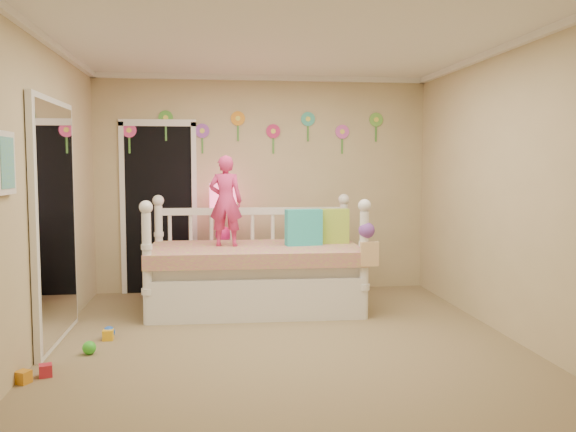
{
  "coord_description": "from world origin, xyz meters",
  "views": [
    {
      "loc": [
        -0.61,
        -5.12,
        1.54
      ],
      "look_at": [
        0.1,
        0.6,
        1.05
      ],
      "focal_mm": 37.88,
      "sensor_mm": 36.0,
      "label": 1
    }
  ],
  "objects": [
    {
      "name": "floor",
      "position": [
        0.0,
        0.0,
        0.0
      ],
      "size": [
        4.0,
        4.5,
        0.01
      ],
      "primitive_type": "cube",
      "color": "#7F684C",
      "rests_on": "ground"
    },
    {
      "name": "ceiling",
      "position": [
        0.0,
        0.0,
        2.6
      ],
      "size": [
        4.0,
        4.5,
        0.01
      ],
      "primitive_type": "cube",
      "color": "white",
      "rests_on": "floor"
    },
    {
      "name": "back_wall",
      "position": [
        0.0,
        2.25,
        1.3
      ],
      "size": [
        4.0,
        0.01,
        2.6
      ],
      "primitive_type": "cube",
      "color": "tan",
      "rests_on": "floor"
    },
    {
      "name": "left_wall",
      "position": [
        -2.0,
        0.0,
        1.3
      ],
      "size": [
        0.01,
        4.5,
        2.6
      ],
      "primitive_type": "cube",
      "color": "tan",
      "rests_on": "floor"
    },
    {
      "name": "right_wall",
      "position": [
        2.0,
        0.0,
        1.3
      ],
      "size": [
        0.01,
        4.5,
        2.6
      ],
      "primitive_type": "cube",
      "color": "tan",
      "rests_on": "floor"
    },
    {
      "name": "crown_molding",
      "position": [
        0.0,
        0.0,
        2.57
      ],
      "size": [
        4.0,
        4.5,
        0.06
      ],
      "primitive_type": null,
      "color": "white",
      "rests_on": "ceiling"
    },
    {
      "name": "daybed",
      "position": [
        -0.17,
        1.26,
        0.61
      ],
      "size": [
        2.27,
        1.25,
        1.22
      ],
      "primitive_type": null,
      "rotation": [
        0.0,
        0.0,
        -0.02
      ],
      "color": "white",
      "rests_on": "floor"
    },
    {
      "name": "pillow_turquoise",
      "position": [
        0.35,
        1.26,
        0.87
      ],
      "size": [
        0.4,
        0.19,
        0.39
      ],
      "primitive_type": "cube",
      "rotation": [
        0.0,
        0.0,
        0.14
      ],
      "color": "#22AD99",
      "rests_on": "daybed"
    },
    {
      "name": "pillow_lime",
      "position": [
        0.66,
        1.39,
        0.87
      ],
      "size": [
        0.4,
        0.15,
        0.38
      ],
      "primitive_type": "cube",
      "rotation": [
        0.0,
        0.0,
        -0.01
      ],
      "color": "#9FC73C",
      "rests_on": "daybed"
    },
    {
      "name": "child",
      "position": [
        -0.48,
        1.3,
        1.16
      ],
      "size": [
        0.38,
        0.29,
        0.96
      ],
      "primitive_type": "imported",
      "rotation": [
        0.0,
        0.0,
        2.97
      ],
      "color": "#DC3274",
      "rests_on": "daybed"
    },
    {
      "name": "nightstand",
      "position": [
        -0.49,
        1.98,
        0.32
      ],
      "size": [
        0.38,
        0.29,
        0.63
      ],
      "primitive_type": "cube",
      "rotation": [
        0.0,
        0.0,
        -0.01
      ],
      "color": "white",
      "rests_on": "floor"
    },
    {
      "name": "table_lamp",
      "position": [
        -0.49,
        1.98,
        1.09
      ],
      "size": [
        0.31,
        0.31,
        0.69
      ],
      "color": "#E71E80",
      "rests_on": "nightstand"
    },
    {
      "name": "closet_doorway",
      "position": [
        -1.25,
        2.23,
        1.03
      ],
      "size": [
        0.9,
        0.04,
        2.07
      ],
      "primitive_type": "cube",
      "color": "black",
      "rests_on": "back_wall"
    },
    {
      "name": "flower_decals",
      "position": [
        -0.09,
        2.24,
        1.94
      ],
      "size": [
        3.4,
        0.02,
        0.5
      ],
      "primitive_type": null,
      "color": "#B2668C",
      "rests_on": "back_wall"
    },
    {
      "name": "mirror_closet",
      "position": [
        -1.96,
        0.3,
        1.05
      ],
      "size": [
        0.07,
        1.3,
        2.1
      ],
      "primitive_type": "cube",
      "color": "white",
      "rests_on": "left_wall"
    },
    {
      "name": "wall_picture",
      "position": [
        -1.97,
        -0.9,
        1.55
      ],
      "size": [
        0.05,
        0.34,
        0.42
      ],
      "primitive_type": "cube",
      "color": "white",
      "rests_on": "left_wall"
    },
    {
      "name": "hanging_bag",
      "position": [
        0.9,
        0.68,
        0.74
      ],
      "size": [
        0.2,
        0.16,
        0.36
      ],
      "primitive_type": null,
      "color": "beige",
      "rests_on": "daybed"
    },
    {
      "name": "toy_scatter",
      "position": [
        -1.75,
        -0.12,
        0.06
      ],
      "size": [
        1.12,
        1.47,
        0.11
      ],
      "primitive_type": null,
      "rotation": [
        0.0,
        0.0,
        0.27
      ],
      "color": "#996666",
      "rests_on": "floor"
    }
  ]
}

